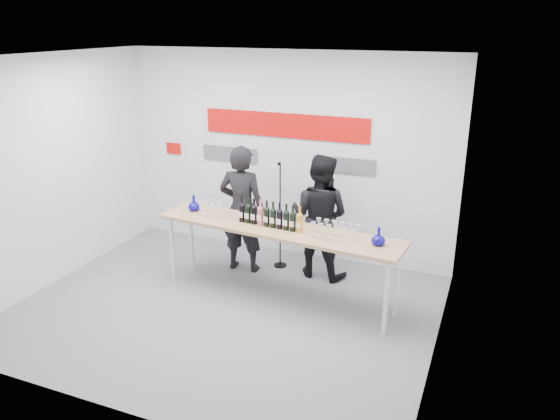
{
  "coord_description": "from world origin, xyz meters",
  "views": [
    {
      "loc": [
        2.89,
        -5.23,
        3.37
      ],
      "look_at": [
        0.47,
        0.66,
        1.15
      ],
      "focal_mm": 35.0,
      "sensor_mm": 36.0,
      "label": 1
    }
  ],
  "objects": [
    {
      "name": "wine_bottles",
      "position": [
        0.38,
        0.55,
        1.12
      ],
      "size": [
        0.89,
        0.16,
        0.33
      ],
      "rotation": [
        0.0,
        0.0,
        -0.09
      ],
      "color": "black",
      "rests_on": "tasting_table"
    },
    {
      "name": "presenter_right",
      "position": [
        0.74,
        1.4,
        0.86
      ],
      "size": [
        0.9,
        0.73,
        1.72
      ],
      "primitive_type": "imported",
      "rotation": [
        0.0,
        0.0,
        3.04
      ],
      "color": "black",
      "rests_on": "ground"
    },
    {
      "name": "signage",
      "position": [
        -0.06,
        1.97,
        1.81
      ],
      "size": [
        3.38,
        0.02,
        0.79
      ],
      "color": "red",
      "rests_on": "back_wall"
    },
    {
      "name": "presenter_left",
      "position": [
        -0.31,
        1.16,
        0.9
      ],
      "size": [
        0.69,
        0.48,
        1.8
      ],
      "primitive_type": "imported",
      "rotation": [
        0.0,
        0.0,
        3.22
      ],
      "color": "black",
      "rests_on": "ground"
    },
    {
      "name": "tasting_table",
      "position": [
        0.47,
        0.56,
        0.88
      ],
      "size": [
        3.23,
        0.93,
        0.96
      ],
      "rotation": [
        0.0,
        0.0,
        -0.09
      ],
      "color": "tan",
      "rests_on": "ground"
    },
    {
      "name": "mic_stand",
      "position": [
        0.15,
        1.43,
        0.48
      ],
      "size": [
        0.18,
        0.18,
        1.56
      ],
      "rotation": [
        0.0,
        0.0,
        0.13
      ],
      "color": "black",
      "rests_on": "ground"
    },
    {
      "name": "decanter_left",
      "position": [
        -0.8,
        0.72,
        1.06
      ],
      "size": [
        0.16,
        0.16,
        0.21
      ],
      "primitive_type": null,
      "color": "#0B0677",
      "rests_on": "tasting_table"
    },
    {
      "name": "glasses_left",
      "position": [
        -0.5,
        0.64,
        1.05
      ],
      "size": [
        0.36,
        0.25,
        0.18
      ],
      "color": "silver",
      "rests_on": "tasting_table"
    },
    {
      "name": "decanter_right",
      "position": [
        1.75,
        0.48,
        1.06
      ],
      "size": [
        0.16,
        0.16,
        0.21
      ],
      "primitive_type": null,
      "color": "#0B0677",
      "rests_on": "tasting_table"
    },
    {
      "name": "ground",
      "position": [
        0.0,
        0.0,
        0.0
      ],
      "size": [
        5.0,
        5.0,
        0.0
      ],
      "primitive_type": "plane",
      "color": "slate",
      "rests_on": "ground"
    },
    {
      "name": "glasses_right",
      "position": [
        1.24,
        0.49,
        1.05
      ],
      "size": [
        0.58,
        0.27,
        0.18
      ],
      "color": "silver",
      "rests_on": "tasting_table"
    },
    {
      "name": "back_wall",
      "position": [
        0.0,
        2.0,
        1.5
      ],
      "size": [
        5.0,
        0.04,
        3.0
      ],
      "primitive_type": "cube",
      "color": "silver",
      "rests_on": "ground"
    }
  ]
}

